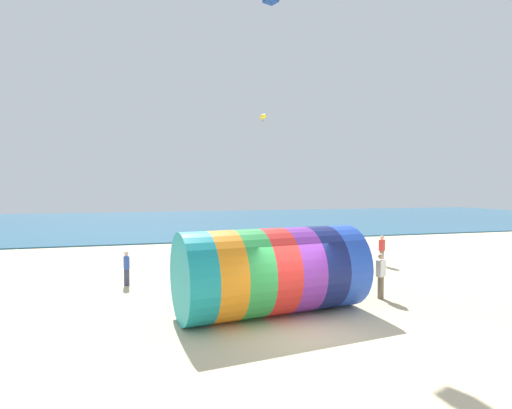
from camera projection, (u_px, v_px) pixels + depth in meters
name	position (u px, v px, depth m)	size (l,w,h in m)	color
ground_plane	(305.00, 331.00, 12.05)	(120.00, 120.00, 0.00)	beige
sea	(186.00, 221.00, 50.84)	(120.00, 40.00, 0.10)	#236084
giant_inflatable_tube	(272.00, 271.00, 13.71)	(6.74, 3.82, 2.95)	teal
kite_handler	(381.00, 275.00, 15.58)	(0.42, 0.35, 1.78)	#726651
kite_yellow_parafoil	(263.00, 117.00, 27.93)	(0.47, 1.04, 0.53)	yellow
bystander_near_water	(382.00, 250.00, 22.17)	(0.42, 0.38, 1.68)	#726651
bystander_mid_beach	(127.00, 268.00, 17.67)	(0.28, 0.39, 1.53)	#383D56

